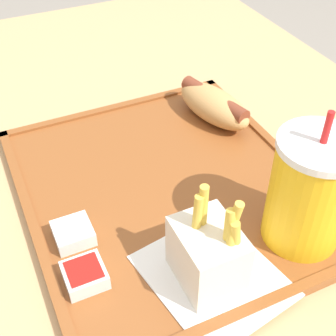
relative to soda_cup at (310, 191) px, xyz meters
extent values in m
cube|color=tan|center=(-0.16, -0.13, -0.43)|extent=(1.23, 0.90, 0.70)
cube|color=brown|center=(-0.14, -0.10, -0.07)|extent=(0.41, 0.35, 0.01)
cube|color=brown|center=(-0.14, -0.27, -0.06)|extent=(0.41, 0.01, 0.00)
cube|color=brown|center=(-0.14, 0.07, -0.06)|extent=(0.41, 0.01, 0.00)
cube|color=brown|center=(-0.33, -0.10, -0.06)|extent=(0.01, 0.35, 0.00)
cube|color=brown|center=(0.06, -0.10, -0.06)|extent=(0.01, 0.35, 0.00)
cube|color=white|center=(0.01, -0.12, -0.07)|extent=(0.16, 0.15, 0.00)
cylinder|color=gold|center=(0.00, 0.00, 0.00)|extent=(0.09, 0.09, 0.12)
cylinder|color=silver|center=(0.00, 0.00, 0.06)|extent=(0.09, 0.09, 0.01)
cylinder|color=red|center=(0.00, 0.00, 0.08)|extent=(0.01, 0.01, 0.03)
ellipsoid|color=tan|center=(-0.24, 0.02, -0.04)|extent=(0.14, 0.09, 0.05)
cylinder|color=brown|center=(-0.24, 0.02, -0.03)|extent=(0.13, 0.05, 0.02)
cube|color=silver|center=(0.01, -0.12, -0.03)|extent=(0.07, 0.06, 0.07)
cylinder|color=gold|center=(0.02, -0.11, 0.01)|extent=(0.02, 0.02, 0.09)
cylinder|color=gold|center=(0.03, -0.11, 0.00)|extent=(0.02, 0.02, 0.07)
cylinder|color=gold|center=(-0.01, -0.13, 0.00)|extent=(0.01, 0.01, 0.08)
cylinder|color=gold|center=(0.03, -0.11, 0.00)|extent=(0.02, 0.01, 0.08)
cylinder|color=gold|center=(-0.01, -0.12, 0.01)|extent=(0.01, 0.01, 0.08)
cylinder|color=gold|center=(0.02, -0.11, 0.00)|extent=(0.01, 0.01, 0.08)
cube|color=silver|center=(-0.10, -0.24, -0.06)|extent=(0.04, 0.04, 0.02)
cube|color=white|center=(-0.10, -0.24, -0.05)|extent=(0.03, 0.03, 0.00)
cube|color=silver|center=(-0.04, -0.24, -0.06)|extent=(0.04, 0.04, 0.02)
cube|color=#B21914|center=(-0.04, -0.24, -0.05)|extent=(0.03, 0.03, 0.00)
camera|label=1|loc=(0.26, -0.29, 0.34)|focal=50.00mm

